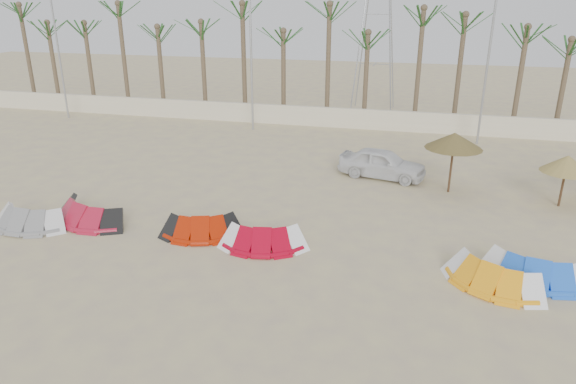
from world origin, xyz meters
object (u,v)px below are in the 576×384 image
(kite_blue, at_px, (535,265))
(parasol_left, at_px, (454,141))
(kite_orange, at_px, (491,271))
(kite_red_right, at_px, (266,234))
(kite_grey, at_px, (32,215))
(kite_red_left, at_px, (92,209))
(parasol_mid, at_px, (567,164))
(kite_red_mid, at_px, (205,223))
(car, at_px, (382,163))

(kite_blue, xyz_separation_m, parasol_left, (-2.31, 7.10, 1.94))
(kite_orange, bearing_deg, kite_red_right, 174.30)
(kite_grey, distance_m, kite_red_left, 2.15)
(parasol_mid, bearing_deg, kite_red_mid, -154.97)
(kite_blue, bearing_deg, car, 122.69)
(kite_red_mid, bearing_deg, parasol_left, 37.41)
(kite_red_left, height_order, kite_blue, same)
(kite_red_right, xyz_separation_m, parasol_left, (6.38, 7.08, 1.95))
(kite_red_left, relative_size, parasol_mid, 1.76)
(kite_blue, bearing_deg, kite_red_mid, 178.12)
(kite_red_mid, relative_size, kite_red_right, 1.02)
(kite_red_left, height_order, kite_red_mid, same)
(kite_red_mid, distance_m, kite_red_right, 2.45)
(kite_grey, xyz_separation_m, car, (12.37, 8.96, 0.29))
(kite_orange, height_order, parasol_left, parasol_left)
(parasol_left, bearing_deg, car, 157.43)
(parasol_left, bearing_deg, kite_red_mid, -142.59)
(kite_grey, height_order, parasol_left, parasol_left)
(parasol_mid, bearing_deg, kite_orange, -115.43)
(car, bearing_deg, kite_red_left, 138.82)
(kite_blue, height_order, parasol_mid, parasol_mid)
(kite_grey, bearing_deg, parasol_mid, 19.72)
(kite_red_left, height_order, car, car)
(kite_red_right, xyz_separation_m, kite_blue, (8.69, -0.02, 0.00))
(kite_orange, bearing_deg, kite_red_left, 175.29)
(kite_grey, distance_m, kite_orange, 16.39)
(kite_red_mid, bearing_deg, kite_grey, -171.89)
(kite_blue, bearing_deg, parasol_mid, 72.21)
(kite_orange, height_order, car, car)
(parasol_mid, relative_size, car, 0.53)
(kite_orange, xyz_separation_m, car, (-4.02, 9.09, 0.29))
(kite_red_mid, xyz_separation_m, car, (5.74, 8.01, 0.29))
(kite_grey, xyz_separation_m, parasol_mid, (19.84, 7.11, 1.42))
(kite_red_right, height_order, car, car)
(kite_red_right, height_order, parasol_left, parasol_left)
(kite_red_left, bearing_deg, parasol_left, 26.00)
(kite_red_left, bearing_deg, parasol_mid, 18.60)
(parasol_mid, bearing_deg, kite_grey, -160.28)
(parasol_left, height_order, car, parasol_left)
(kite_orange, height_order, parasol_mid, parasol_mid)
(kite_red_right, xyz_separation_m, parasol_mid, (10.78, 6.51, 1.42))
(kite_red_mid, bearing_deg, parasol_mid, 25.03)
(kite_blue, xyz_separation_m, car, (-5.37, 8.37, 0.28))
(kite_grey, bearing_deg, kite_red_right, 3.79)
(kite_red_left, bearing_deg, car, 36.93)
(kite_grey, height_order, kite_red_left, same)
(parasol_left, distance_m, parasol_mid, 4.47)
(kite_blue, distance_m, car, 9.96)
(kite_red_mid, distance_m, kite_orange, 9.82)
(kite_red_right, height_order, kite_orange, same)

